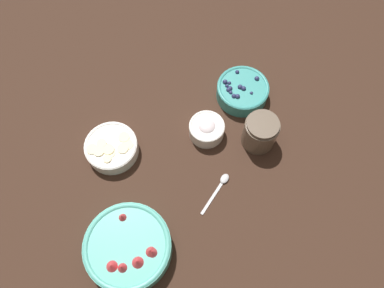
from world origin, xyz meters
The scene contains 7 objects.
ground_plane centered at (0.00, 0.00, 0.00)m, with size 4.00×4.00×0.00m, color #382319.
bowl_strawberries centered at (0.15, 0.20, 0.04)m, with size 0.22×0.22×0.08m.
bowl_blueberries centered at (-0.24, -0.22, 0.03)m, with size 0.16×0.16×0.06m.
bowl_bananas centered at (0.17, -0.09, 0.03)m, with size 0.15×0.15×0.05m.
bowl_cream centered at (-0.11, -0.10, 0.03)m, with size 0.10×0.10×0.06m.
jar_chocolate centered at (-0.26, -0.05, 0.05)m, with size 0.10×0.10×0.11m.
spoon centered at (-0.12, 0.07, 0.00)m, with size 0.10×0.11×0.01m.
Camera 1 is at (0.02, 0.39, 1.01)m, focal length 35.00 mm.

